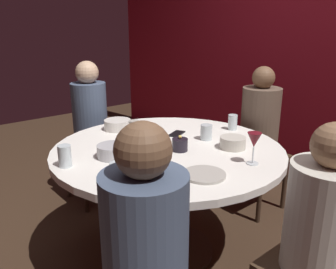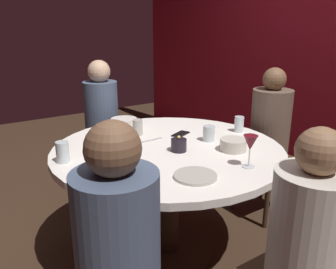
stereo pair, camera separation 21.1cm
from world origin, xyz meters
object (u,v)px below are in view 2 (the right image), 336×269
(dinner_plate, at_px, (195,176))
(bowl_serving_large, at_px, (111,149))
(bowl_salad_center, at_px, (124,123))
(seated_diner_back, at_px, (270,128))
(bowl_small_white, at_px, (233,145))
(seated_diner_front_right, at_px, (118,242))
(candle_holder, at_px, (179,145))
(cup_by_left_diner, at_px, (138,127))
(dining_table, at_px, (168,169))
(cup_by_right_diner, at_px, (106,172))
(seated_diner_left, at_px, (102,116))
(cell_phone, at_px, (181,134))
(wine_glass, at_px, (250,144))
(cup_near_candle, at_px, (62,152))
(cup_center_front, at_px, (239,124))
(seated_diner_right, at_px, (309,230))
(cup_far_edge, at_px, (209,133))

(dinner_plate, height_order, bowl_serving_large, bowl_serving_large)
(bowl_serving_large, distance_m, bowl_salad_center, 0.54)
(seated_diner_back, distance_m, bowl_small_white, 0.71)
(seated_diner_front_right, relative_size, candle_holder, 12.27)
(seated_diner_back, bearing_deg, cup_by_left_diner, -18.00)
(dining_table, height_order, bowl_small_white, bowl_small_white)
(cup_by_left_diner, bearing_deg, cup_by_right_diner, -40.58)
(seated_diner_left, height_order, candle_holder, seated_diner_left)
(cell_phone, bearing_deg, wine_glass, 152.68)
(wine_glass, height_order, bowl_small_white, wine_glass)
(cup_by_left_diner, bearing_deg, dinner_plate, -7.75)
(wine_glass, xyz_separation_m, bowl_serving_large, (-0.57, -0.52, -0.09))
(cup_by_left_diner, bearing_deg, bowl_serving_large, -52.04)
(cup_near_candle, bearing_deg, cup_by_left_diner, 108.99)
(seated_diner_front_right, distance_m, wine_glass, 0.88)
(dining_table, distance_m, cup_by_left_diner, 0.37)
(dinner_plate, relative_size, cup_center_front, 1.99)
(cell_phone, bearing_deg, bowl_small_white, 165.91)
(dining_table, height_order, seated_diner_front_right, seated_diner_front_right)
(seated_diner_back, relative_size, cup_near_candle, 9.99)
(cup_near_candle, relative_size, cup_by_left_diner, 1.10)
(seated_diner_front_right, relative_size, cup_center_front, 10.83)
(bowl_small_white, bearing_deg, candle_holder, -122.50)
(dinner_plate, bearing_deg, bowl_serving_large, -157.39)
(seated_diner_right, bearing_deg, cell_phone, -10.43)
(seated_diner_front_right, bearing_deg, wine_glass, -33.16)
(bowl_small_white, height_order, cup_by_right_diner, cup_by_right_diner)
(wine_glass, xyz_separation_m, cup_by_left_diner, (-0.82, -0.21, -0.07))
(dinner_plate, distance_m, cup_far_edge, 0.57)
(bowl_salad_center, distance_m, cup_by_left_diner, 0.20)
(seated_diner_back, relative_size, dinner_plate, 5.41)
(cell_phone, height_order, cup_by_right_diner, cup_by_right_diner)
(cup_by_right_diner, bearing_deg, dining_table, 116.27)
(seated_diner_back, distance_m, seated_diner_front_right, 1.76)
(cup_by_left_diner, xyz_separation_m, cup_by_right_diner, (0.58, -0.49, 0.00))
(dining_table, relative_size, cup_far_edge, 14.10)
(bowl_small_white, bearing_deg, cup_far_edge, -178.80)
(cell_phone, relative_size, cup_near_candle, 1.19)
(wine_glass, bearing_deg, cup_near_candle, -128.22)
(seated_diner_left, distance_m, cup_near_candle, 1.07)
(dinner_plate, height_order, cup_near_candle, cup_near_candle)
(seated_diner_left, height_order, bowl_salad_center, seated_diner_left)
(cup_by_right_diner, bearing_deg, bowl_serving_large, 151.69)
(cup_near_candle, bearing_deg, bowl_serving_large, 79.71)
(bowl_salad_center, bearing_deg, cup_by_left_diner, 0.66)
(seated_diner_right, xyz_separation_m, candle_holder, (-0.90, 0.01, 0.09))
(seated_diner_right, relative_size, candle_holder, 11.65)
(bowl_serving_large, distance_m, cup_far_edge, 0.64)
(bowl_salad_center, xyz_separation_m, cup_center_front, (0.53, 0.62, 0.02))
(cell_phone, distance_m, bowl_small_white, 0.43)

